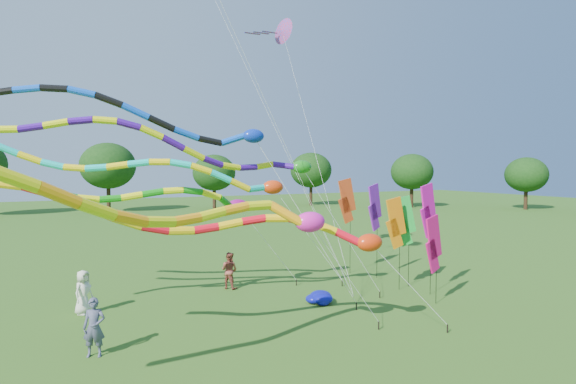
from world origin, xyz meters
name	(u,v)px	position (x,y,z in m)	size (l,w,h in m)	color
ground	(358,344)	(0.00, 0.00, 0.00)	(160.00, 160.00, 0.00)	#245817
tree_ring	(299,179)	(-0.95, 2.46, 5.44)	(117.88, 120.02, 9.48)	#382314
tube_kite_red	(248,226)	(-3.43, 1.24, 3.99)	(13.76, 2.97, 6.12)	black
tube_kite_orange	(185,207)	(-5.92, -0.70, 4.82)	(14.59, 3.36, 6.82)	black
tube_kite_purple	(204,152)	(-3.87, 4.54, 6.45)	(14.56, 1.21, 8.16)	black
tube_kite_blue	(120,115)	(-6.81, 4.91, 7.72)	(16.05, 3.90, 9.38)	black
tube_kite_cyan	(172,173)	(-4.31, 8.09, 5.63)	(15.44, 3.12, 7.75)	black
tube_kite_green	(146,194)	(-5.61, 7.01, 4.78)	(14.35, 1.97, 6.91)	black
delta_kite_high_c	(282,31)	(2.56, 11.34, 13.41)	(3.09, 8.25, 15.03)	black
banner_pole_magenta_b	(428,211)	(6.26, 3.65, 3.89)	(1.15, 0.32, 5.15)	black
banner_pole_red	(347,201)	(5.44, 9.12, 4.00)	(1.16, 0.11, 5.27)	black
banner_pole_orange	(396,223)	(5.55, 5.05, 3.22)	(1.16, 0.11, 4.48)	black
banner_pole_magenta_a	(434,244)	(5.45, 2.40, 2.61)	(1.14, 0.37, 3.86)	black
banner_pole_green	(404,221)	(6.35, 5.39, 3.24)	(1.13, 0.45, 4.50)	black
banner_pole_violet	(375,207)	(6.07, 7.43, 3.76)	(1.12, 0.46, 5.02)	black
blue_nylon_heap	(312,301)	(0.70, 4.47, 0.19)	(1.20, 1.02, 0.46)	#0B0F98
person_a	(83,292)	(-8.03, 7.50, 0.88)	(0.86, 0.56, 1.77)	silver
person_b	(94,327)	(-7.96, 2.68, 0.92)	(0.67, 0.44, 1.83)	#464A63
person_c	(229,270)	(-1.46, 8.80, 0.88)	(0.86, 0.67, 1.77)	#974437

